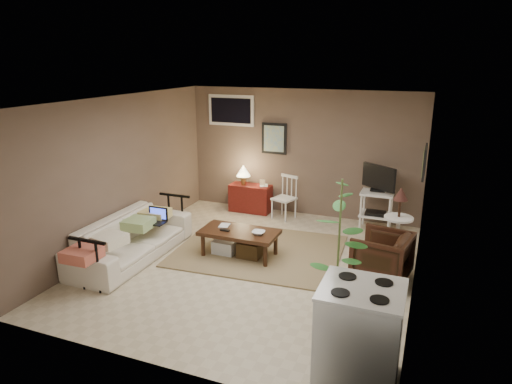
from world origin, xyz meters
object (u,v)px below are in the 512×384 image
at_px(side_table, 399,216).
at_px(stove, 359,335).
at_px(red_console, 250,196).
at_px(spindle_chair, 284,199).
at_px(armchair, 382,254).
at_px(sofa, 131,232).
at_px(tv_stand, 377,196).
at_px(coffee_table, 239,241).
at_px(potted_plant, 339,243).

bearing_deg(side_table, stove, -91.82).
height_order(red_console, spindle_chair, red_console).
bearing_deg(armchair, sofa, -69.18).
relative_size(armchair, stove, 0.74).
distance_m(tv_stand, side_table, 1.25).
relative_size(spindle_chair, stove, 0.83).
xyz_separation_m(coffee_table, sofa, (-1.49, -0.64, 0.18)).
bearing_deg(red_console, potted_plant, -52.61).
xyz_separation_m(armchair, stove, (0.04, -2.22, 0.12)).
distance_m(spindle_chair, side_table, 2.46).
bearing_deg(sofa, side_table, -69.47).
height_order(coffee_table, side_table, side_table).
relative_size(coffee_table, sofa, 0.54).
relative_size(coffee_table, spindle_chair, 1.44).
height_order(spindle_chair, stove, stove).
xyz_separation_m(spindle_chair, potted_plant, (1.62, -2.99, 0.52)).
xyz_separation_m(red_console, spindle_chair, (0.76, -0.13, 0.06)).
xyz_separation_m(coffee_table, red_console, (-0.65, 2.05, 0.08)).
relative_size(red_console, spindle_chair, 1.14).
bearing_deg(sofa, coffee_table, -66.64).
height_order(sofa, red_console, red_console).
bearing_deg(potted_plant, sofa, 172.43).
xyz_separation_m(armchair, potted_plant, (-0.39, -1.12, 0.53)).
bearing_deg(side_table, potted_plant, -106.11).
distance_m(coffee_table, armchair, 2.12).
height_order(side_table, potted_plant, potted_plant).
bearing_deg(potted_plant, spindle_chair, 118.51).
distance_m(side_table, potted_plant, 1.92).
bearing_deg(spindle_chair, side_table, -28.21).
height_order(coffee_table, potted_plant, potted_plant).
bearing_deg(red_console, coffee_table, -72.27).
distance_m(side_table, stove, 2.94).
bearing_deg(coffee_table, potted_plant, -31.81).
bearing_deg(spindle_chair, potted_plant, -61.49).
xyz_separation_m(side_table, potted_plant, (-0.53, -1.83, 0.20)).
relative_size(sofa, red_console, 2.32).
xyz_separation_m(tv_stand, potted_plant, (-0.07, -2.99, 0.28)).
height_order(spindle_chair, side_table, side_table).
bearing_deg(side_table, spindle_chair, 151.79).
relative_size(coffee_table, armchair, 1.61).
bearing_deg(tv_stand, red_console, 177.09).
height_order(red_console, potted_plant, potted_plant).
bearing_deg(coffee_table, armchair, 1.30).
relative_size(tv_stand, stove, 1.19).
bearing_deg(spindle_chair, coffee_table, -93.20).
bearing_deg(stove, tv_stand, 95.06).
relative_size(armchair, potted_plant, 0.43).
distance_m(sofa, tv_stand, 4.18).
distance_m(red_console, tv_stand, 2.48).
distance_m(armchair, stove, 2.22).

